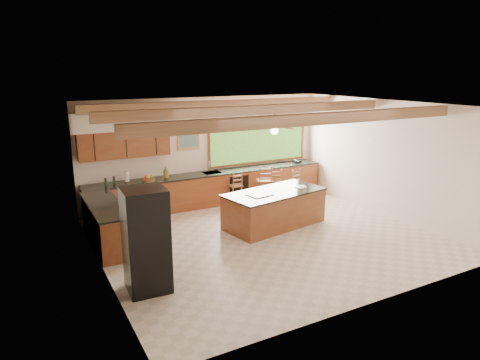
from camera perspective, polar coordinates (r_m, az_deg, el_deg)
ground at (r=9.88m, az=3.45°, el=-7.67°), size 7.20×7.20×0.00m
room_shell at (r=9.75m, az=0.77°, el=5.58°), size 7.27×6.54×3.02m
counter_run at (r=11.52m, az=-6.63°, el=-2.06°), size 7.12×3.10×1.24m
island at (r=10.52m, az=4.59°, el=-3.79°), size 2.65×1.58×0.89m
refrigerator at (r=7.50m, az=-12.42°, el=-7.86°), size 0.74×0.72×1.82m
bar_stool_a at (r=11.90m, az=-0.58°, el=-0.84°), size 0.37×0.37×0.98m
bar_stool_b at (r=12.58m, az=4.88°, el=-0.18°), size 0.44×0.44×0.94m
bar_stool_c at (r=12.06m, az=3.42°, el=-0.16°), size 0.53×0.53×1.15m
bar_stool_d at (r=12.37m, az=7.19°, el=-0.31°), size 0.38×0.38×1.00m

